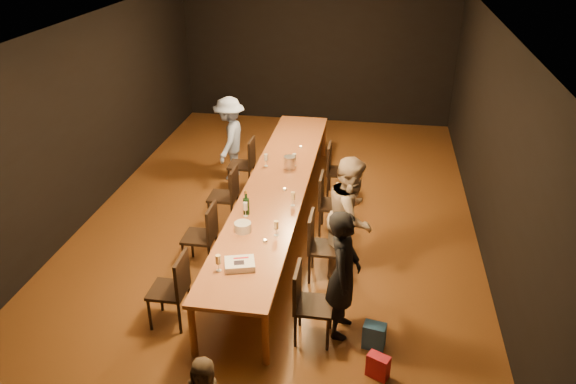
% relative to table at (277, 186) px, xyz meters
% --- Properties ---
extents(ground, '(10.00, 10.00, 0.00)m').
position_rel_table_xyz_m(ground, '(0.00, 0.00, -0.70)').
color(ground, '#4E2F13').
rests_on(ground, ground).
extents(room_shell, '(6.04, 10.04, 3.02)m').
position_rel_table_xyz_m(room_shell, '(0.00, 0.00, 1.38)').
color(room_shell, black).
rests_on(room_shell, ground).
extents(table, '(0.90, 6.00, 0.75)m').
position_rel_table_xyz_m(table, '(0.00, 0.00, 0.00)').
color(table, brown).
rests_on(table, ground).
extents(chair_right_0, '(0.42, 0.42, 0.93)m').
position_rel_table_xyz_m(chair_right_0, '(0.85, -2.40, -0.24)').
color(chair_right_0, black).
rests_on(chair_right_0, ground).
extents(chair_right_1, '(0.42, 0.42, 0.93)m').
position_rel_table_xyz_m(chair_right_1, '(0.85, -1.20, -0.24)').
color(chair_right_1, black).
rests_on(chair_right_1, ground).
extents(chair_right_2, '(0.42, 0.42, 0.93)m').
position_rel_table_xyz_m(chair_right_2, '(0.85, 0.00, -0.24)').
color(chair_right_2, black).
rests_on(chair_right_2, ground).
extents(chair_right_3, '(0.42, 0.42, 0.93)m').
position_rel_table_xyz_m(chair_right_3, '(0.85, 1.20, -0.24)').
color(chair_right_3, black).
rests_on(chair_right_3, ground).
extents(chair_left_0, '(0.42, 0.42, 0.93)m').
position_rel_table_xyz_m(chair_left_0, '(-0.85, -2.40, -0.24)').
color(chair_left_0, black).
rests_on(chair_left_0, ground).
extents(chair_left_1, '(0.42, 0.42, 0.93)m').
position_rel_table_xyz_m(chair_left_1, '(-0.85, -1.20, -0.24)').
color(chair_left_1, black).
rests_on(chair_left_1, ground).
extents(chair_left_2, '(0.42, 0.42, 0.93)m').
position_rel_table_xyz_m(chair_left_2, '(-0.85, 0.00, -0.24)').
color(chair_left_2, black).
rests_on(chair_left_2, ground).
extents(chair_left_3, '(0.42, 0.42, 0.93)m').
position_rel_table_xyz_m(chair_left_3, '(-0.85, 1.20, -0.24)').
color(chair_left_3, black).
rests_on(chair_left_3, ground).
extents(woman_birthday, '(0.42, 0.60, 1.56)m').
position_rel_table_xyz_m(woman_birthday, '(1.15, -2.22, 0.08)').
color(woman_birthday, black).
rests_on(woman_birthday, ground).
extents(woman_tan, '(0.77, 0.91, 1.65)m').
position_rel_table_xyz_m(woman_tan, '(1.15, -0.98, 0.12)').
color(woman_tan, '#C2AA91').
rests_on(woman_tan, ground).
extents(man_blue, '(0.56, 0.97, 1.50)m').
position_rel_table_xyz_m(man_blue, '(-1.15, 1.63, 0.05)').
color(man_blue, '#8AA0D6').
rests_on(man_blue, ground).
extents(gift_bag_red, '(0.26, 0.21, 0.27)m').
position_rel_table_xyz_m(gift_bag_red, '(1.59, -2.89, -0.57)').
color(gift_bag_red, red).
rests_on(gift_bag_red, ground).
extents(gift_bag_blue, '(0.27, 0.20, 0.30)m').
position_rel_table_xyz_m(gift_bag_blue, '(1.54, -2.44, -0.55)').
color(gift_bag_blue, '#275FAA').
rests_on(gift_bag_blue, ground).
extents(birthday_cake, '(0.40, 0.36, 0.08)m').
position_rel_table_xyz_m(birthday_cake, '(-0.03, -2.22, 0.09)').
color(birthday_cake, white).
rests_on(birthday_cake, table).
extents(plate_stack, '(0.23, 0.23, 0.12)m').
position_rel_table_xyz_m(plate_stack, '(-0.18, -1.44, 0.11)').
color(plate_stack, silver).
rests_on(plate_stack, table).
extents(champagne_bottle, '(0.10, 0.10, 0.35)m').
position_rel_table_xyz_m(champagne_bottle, '(-0.23, -1.00, 0.22)').
color(champagne_bottle, black).
rests_on(champagne_bottle, table).
extents(ice_bucket, '(0.22, 0.22, 0.20)m').
position_rel_table_xyz_m(ice_bucket, '(0.10, 0.56, 0.15)').
color(ice_bucket, '#B9B9BE').
rests_on(ice_bucket, table).
extents(wineglass_0, '(0.06, 0.06, 0.21)m').
position_rel_table_xyz_m(wineglass_0, '(-0.24, -2.33, 0.15)').
color(wineglass_0, beige).
rests_on(wineglass_0, table).
extents(wineglass_1, '(0.06, 0.06, 0.21)m').
position_rel_table_xyz_m(wineglass_1, '(0.26, -1.47, 0.15)').
color(wineglass_1, beige).
rests_on(wineglass_1, table).
extents(wineglass_2, '(0.06, 0.06, 0.21)m').
position_rel_table_xyz_m(wineglass_2, '(-0.23, -1.06, 0.15)').
color(wineglass_2, silver).
rests_on(wineglass_2, table).
extents(wineglass_3, '(0.06, 0.06, 0.21)m').
position_rel_table_xyz_m(wineglass_3, '(0.34, -0.66, 0.15)').
color(wineglass_3, beige).
rests_on(wineglass_3, table).
extents(wineglass_4, '(0.06, 0.06, 0.21)m').
position_rel_table_xyz_m(wineglass_4, '(-0.28, 0.57, 0.15)').
color(wineglass_4, silver).
rests_on(wineglass_4, table).
extents(wineglass_5, '(0.06, 0.06, 0.21)m').
position_rel_table_xyz_m(wineglass_5, '(0.16, 0.66, 0.15)').
color(wineglass_5, silver).
rests_on(wineglass_5, table).
extents(tealight_near, '(0.05, 0.05, 0.03)m').
position_rel_table_xyz_m(tealight_near, '(0.15, -1.65, 0.06)').
color(tealight_near, '#B2B7B2').
rests_on(tealight_near, table).
extents(tealight_mid, '(0.05, 0.05, 0.03)m').
position_rel_table_xyz_m(tealight_mid, '(0.15, -0.22, 0.06)').
color(tealight_mid, '#B2B7B2').
rests_on(tealight_mid, table).
extents(tealight_far, '(0.05, 0.05, 0.03)m').
position_rel_table_xyz_m(tealight_far, '(0.15, 1.42, 0.06)').
color(tealight_far, '#B2B7B2').
rests_on(tealight_far, table).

